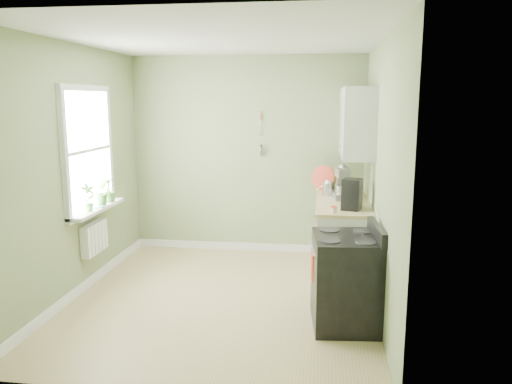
# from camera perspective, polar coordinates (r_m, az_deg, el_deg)

# --- Properties ---
(floor) EXTENTS (3.20, 3.60, 0.02)m
(floor) POSITION_cam_1_polar(r_m,az_deg,el_deg) (5.51, -3.85, -12.14)
(floor) COLOR tan
(floor) RESTS_ON ground
(ceiling) EXTENTS (3.20, 3.60, 0.02)m
(ceiling) POSITION_cam_1_polar(r_m,az_deg,el_deg) (5.12, -4.24, 17.21)
(ceiling) COLOR white
(ceiling) RESTS_ON wall_back
(wall_back) EXTENTS (3.20, 0.02, 2.70)m
(wall_back) POSITION_cam_1_polar(r_m,az_deg,el_deg) (6.91, -1.04, 4.20)
(wall_back) COLOR gray
(wall_back) RESTS_ON floor
(wall_left) EXTENTS (0.02, 3.60, 2.70)m
(wall_left) POSITION_cam_1_polar(r_m,az_deg,el_deg) (5.68, -20.16, 2.18)
(wall_left) COLOR gray
(wall_left) RESTS_ON floor
(wall_right) EXTENTS (0.02, 3.60, 2.70)m
(wall_right) POSITION_cam_1_polar(r_m,az_deg,el_deg) (5.07, 14.09, 1.57)
(wall_right) COLOR gray
(wall_right) RESTS_ON floor
(base_cabinets) EXTENTS (0.60, 1.60, 0.87)m
(base_cabinets) POSITION_cam_1_polar(r_m,az_deg,el_deg) (6.22, 9.84, -5.27)
(base_cabinets) COLOR silver
(base_cabinets) RESTS_ON floor
(countertop) EXTENTS (0.64, 1.60, 0.04)m
(countertop) POSITION_cam_1_polar(r_m,az_deg,el_deg) (6.11, 9.88, -1.16)
(countertop) COLOR tan
(countertop) RESTS_ON base_cabinets
(upper_cabinets) EXTENTS (0.35, 1.40, 0.80)m
(upper_cabinets) POSITION_cam_1_polar(r_m,az_deg,el_deg) (6.10, 11.40, 7.87)
(upper_cabinets) COLOR silver
(upper_cabinets) RESTS_ON wall_right
(window) EXTENTS (0.06, 1.14, 1.44)m
(window) POSITION_cam_1_polar(r_m,az_deg,el_deg) (5.92, -18.71, 4.53)
(window) COLOR white
(window) RESTS_ON wall_left
(window_sill) EXTENTS (0.18, 1.14, 0.04)m
(window_sill) POSITION_cam_1_polar(r_m,az_deg,el_deg) (5.98, -17.71, -1.86)
(window_sill) COLOR white
(window_sill) RESTS_ON wall_left
(radiator) EXTENTS (0.12, 0.50, 0.35)m
(radiator) POSITION_cam_1_polar(r_m,az_deg,el_deg) (6.03, -17.99, -5.01)
(radiator) COLOR white
(radiator) RESTS_ON wall_left
(wall_utensils) EXTENTS (0.02, 0.14, 0.58)m
(wall_utensils) POSITION_cam_1_polar(r_m,az_deg,el_deg) (6.83, 0.58, 5.94)
(wall_utensils) COLOR tan
(wall_utensils) RESTS_ON wall_back
(stove) EXTENTS (0.68, 0.76, 0.98)m
(stove) POSITION_cam_1_polar(r_m,az_deg,el_deg) (4.84, 10.22, -9.87)
(stove) COLOR black
(stove) RESTS_ON floor
(stand_mixer) EXTENTS (0.25, 0.37, 0.42)m
(stand_mixer) POSITION_cam_1_polar(r_m,az_deg,el_deg) (6.19, 9.83, 0.85)
(stand_mixer) COLOR #B2B2B7
(stand_mixer) RESTS_ON countertop
(kettle) EXTENTS (0.20, 0.12, 0.21)m
(kettle) POSITION_cam_1_polar(r_m,az_deg,el_deg) (6.35, 8.14, 0.48)
(kettle) COLOR silver
(kettle) RESTS_ON countertop
(coffee_maker) EXTENTS (0.25, 0.26, 0.34)m
(coffee_maker) POSITION_cam_1_polar(r_m,az_deg,el_deg) (5.60, 10.89, -0.34)
(coffee_maker) COLOR black
(coffee_maker) RESTS_ON countertop
(red_tray) EXTENTS (0.32, 0.19, 0.33)m
(red_tray) POSITION_cam_1_polar(r_m,az_deg,el_deg) (6.78, 7.66, 1.64)
(red_tray) COLOR #B0301F
(red_tray) RESTS_ON countertop
(jar) EXTENTS (0.07, 0.07, 0.07)m
(jar) POSITION_cam_1_polar(r_m,az_deg,el_deg) (5.41, 8.88, -2.02)
(jar) COLOR #C3B0A0
(jar) RESTS_ON countertop
(plant_a) EXTENTS (0.18, 0.20, 0.32)m
(plant_a) POSITION_cam_1_polar(r_m,az_deg,el_deg) (5.75, -18.64, -0.58)
(plant_a) COLOR #3F782E
(plant_a) RESTS_ON window_sill
(plant_b) EXTENTS (0.19, 0.21, 0.31)m
(plant_b) POSITION_cam_1_polar(r_m,az_deg,el_deg) (6.06, -17.23, 0.02)
(plant_b) COLOR #3F782E
(plant_b) RESTS_ON window_sill
(plant_c) EXTENTS (0.18, 0.18, 0.29)m
(plant_c) POSITION_cam_1_polar(r_m,az_deg,el_deg) (6.23, -16.48, 0.24)
(plant_c) COLOR #3F782E
(plant_c) RESTS_ON window_sill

